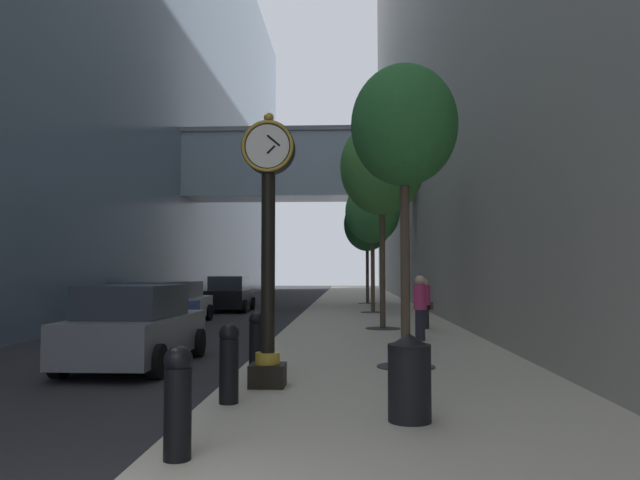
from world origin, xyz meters
The scene contains 18 objects.
ground_plane centered at (0.00, 27.00, 0.00)m, with size 110.00×110.00×0.00m, color #262628.
sidewalk_right centered at (2.82, 30.00, 0.07)m, with size 5.65×80.00×0.14m, color #BCB29E.
building_block_left centered at (-11.29, 30.00, 14.20)m, with size 21.82×80.00×28.49m.
street_clock centered at (0.76, 6.09, 2.52)m, with size 0.84×0.55×4.34m.
bollard_nearest centered at (0.39, 2.35, 0.71)m, with size 0.28×0.28×1.08m.
bollard_second centered at (0.39, 4.85, 0.71)m, with size 0.28×0.28×1.08m.
bollard_third centered at (0.39, 7.35, 0.71)m, with size 0.28×0.28×1.08m.
street_tree_near centered at (3.10, 8.16, 4.71)m, with size 2.05×2.05×5.79m.
street_tree_mid_near centered at (3.10, 15.92, 5.26)m, with size 2.68×2.68×6.68m.
street_tree_mid_far centered at (3.10, 23.68, 4.59)m, with size 2.44×2.44×5.88m.
street_tree_far centered at (3.10, 31.43, 4.65)m, with size 2.68×2.68×6.07m.
trash_bin centered at (2.76, 3.96, 0.68)m, with size 0.53×0.53×1.05m.
pedestrian_walking centered at (4.44, 15.98, 0.97)m, with size 0.52×0.49×1.59m.
pedestrian_by_clock centered at (3.90, 12.64, 1.04)m, with size 0.38×0.38×1.70m.
car_blue_near centered at (-3.74, 14.09, 0.80)m, with size 2.07×4.16×1.64m.
car_grey_mid centered at (-2.32, 8.83, 0.81)m, with size 2.05×4.29×1.67m.
car_silver_far centered at (-4.47, 19.02, 0.77)m, with size 2.10×4.41×1.58m.
car_black_trailing centered at (-3.81, 26.21, 0.83)m, with size 2.16×4.19×1.73m.
Camera 1 is at (2.03, -3.48, 1.93)m, focal length 34.21 mm.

